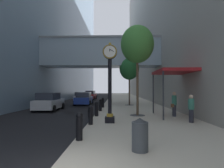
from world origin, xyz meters
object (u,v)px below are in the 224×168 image
object	(u,v)px
street_tree_near	(137,45)
pedestrian_walking	(174,103)
bollard_fifth	(103,102)
car_white_near	(81,97)
trash_bin	(140,134)
car_silver_far	(49,102)
bollard_second	(91,114)
street_clock	(110,78)
bollard_fourth	(100,105)
pedestrian_by_clock	(191,108)
bollard_nearest	(79,126)
car_blue_trailing	(84,99)
car_red_mid	(91,95)
street_tree_mid_near	(129,69)
bollard_third	(97,108)

from	to	relation	value
street_tree_near	pedestrian_walking	size ratio (longest dim) A/B	3.83
bollard_fifth	car_white_near	xyz separation A→B (m)	(-4.50, 10.96, 0.07)
trash_bin	car_silver_far	xyz separation A→B (m)	(-7.30, 11.86, 0.15)
bollard_second	trash_bin	xyz separation A→B (m)	(2.18, -4.28, -0.02)
street_clock	car_silver_far	size ratio (longest dim) A/B	1.16
bollard_fourth	pedestrian_by_clock	size ratio (longest dim) A/B	0.66
car_white_near	car_silver_far	distance (m)	12.65
bollard_second	bollard_fifth	world-z (taller)	same
bollard_nearest	car_blue_trailing	distance (m)	17.41
trash_bin	car_red_mid	world-z (taller)	car_red_mid
bollard_fifth	trash_bin	xyz separation A→B (m)	(2.18, -13.54, -0.02)
car_silver_far	pedestrian_by_clock	bearing A→B (deg)	-32.15
bollard_fourth	street_tree_mid_near	distance (m)	7.65
trash_bin	pedestrian_by_clock	size ratio (longest dim) A/B	0.65
bollard_fifth	car_blue_trailing	size ratio (longest dim) A/B	0.23
bollard_third	bollard_fourth	size ratio (longest dim) A/B	1.00
street_tree_near	car_white_near	distance (m)	18.88
car_white_near	street_tree_mid_near	bearing A→B (deg)	-47.39
street_tree_near	car_white_near	xyz separation A→B (m)	(-7.48, 16.70, -4.63)
street_clock	bollard_third	distance (m)	3.36
pedestrian_walking	car_white_near	xyz separation A→B (m)	(-10.04, 17.11, -0.30)
street_tree_mid_near	pedestrian_walking	world-z (taller)	street_tree_mid_near
trash_bin	pedestrian_by_clock	world-z (taller)	pedestrian_by_clock
pedestrian_by_clock	car_white_near	distance (m)	22.05
street_tree_near	trash_bin	size ratio (longest dim) A/B	6.38
trash_bin	car_red_mid	size ratio (longest dim) A/B	0.24
bollard_third	pedestrian_by_clock	world-z (taller)	pedestrian_by_clock
bollard_fourth	car_red_mid	distance (m)	20.01
pedestrian_walking	bollard_fourth	bearing A→B (deg)	151.04
street_tree_mid_near	car_red_mid	xyz separation A→B (m)	(-6.62, 13.76, -3.70)
pedestrian_walking	pedestrian_by_clock	bearing A→B (deg)	-84.00
bollard_third	car_white_near	size ratio (longest dim) A/B	0.26
pedestrian_walking	car_white_near	distance (m)	19.84
pedestrian_by_clock	car_silver_far	xyz separation A→B (m)	(-10.92, 6.86, -0.17)
car_red_mid	car_blue_trailing	distance (m)	11.78
bollard_second	bollard_third	distance (m)	3.09
street_tree_mid_near	trash_bin	distance (m)	16.83
bollard_third	car_blue_trailing	world-z (taller)	car_blue_trailing
pedestrian_walking	pedestrian_by_clock	distance (m)	2.40
street_clock	bollard_fourth	size ratio (longest dim) A/B	4.42
pedestrian_by_clock	car_silver_far	bearing A→B (deg)	147.85
pedestrian_by_clock	car_red_mid	world-z (taller)	pedestrian_by_clock
street_clock	bollard_nearest	bearing A→B (deg)	-105.68
bollard_fifth	pedestrian_by_clock	size ratio (longest dim) A/B	0.66
pedestrian_walking	bollard_nearest	bearing A→B (deg)	-131.83
car_red_mid	street_clock	bearing A→B (deg)	-79.48
street_tree_near	pedestrian_by_clock	bearing A→B (deg)	-44.78
car_white_near	car_blue_trailing	xyz separation A→B (m)	(1.65, -6.13, 0.04)
bollard_third	bollard_fifth	distance (m)	6.17
trash_bin	car_white_near	world-z (taller)	car_white_near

